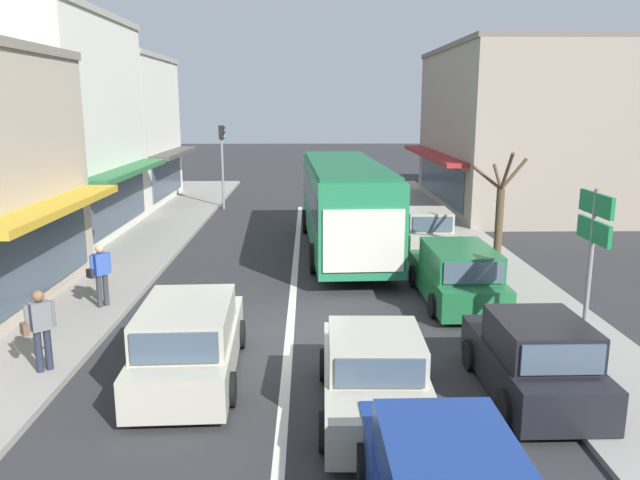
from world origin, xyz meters
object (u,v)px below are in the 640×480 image
(city_bus, at_px, (344,200))
(parked_wagon_kerb_second, at_px, (457,275))
(wagon_queue_far_back, at_px, (189,341))
(pedestrian_with_handbag_near, at_px, (40,326))
(parked_hatchback_kerb_front, at_px, (534,360))
(traffic_light_downstreet, at_px, (222,153))
(parked_hatchback_kerb_third, at_px, (426,232))
(directional_road_sign, at_px, (593,233))
(street_tree_right, at_px, (499,221))
(pedestrian_browsing_midblock, at_px, (101,272))
(sedan_behind_bus_near, at_px, (374,376))

(city_bus, distance_m, parked_wagon_kerb_second, 6.69)
(parked_wagon_kerb_second, bearing_deg, wagon_queue_far_back, -143.52)
(wagon_queue_far_back, xyz_separation_m, pedestrian_with_handbag_near, (-2.86, 0.04, 0.32))
(parked_hatchback_kerb_front, height_order, pedestrian_with_handbag_near, pedestrian_with_handbag_near)
(traffic_light_downstreet, bearing_deg, parked_hatchback_kerb_third, -47.45)
(parked_wagon_kerb_second, relative_size, traffic_light_downstreet, 1.08)
(city_bus, height_order, directional_road_sign, directional_road_sign)
(traffic_light_downstreet, relative_size, street_tree_right, 1.07)
(wagon_queue_far_back, xyz_separation_m, parked_hatchback_kerb_front, (6.40, -0.92, -0.04))
(wagon_queue_far_back, bearing_deg, directional_road_sign, 5.31)
(city_bus, distance_m, pedestrian_browsing_midblock, 9.40)
(directional_road_sign, bearing_deg, city_bus, 114.27)
(traffic_light_downstreet, xyz_separation_m, directional_road_sign, (10.06, -19.22, -0.15))
(city_bus, xyz_separation_m, wagon_queue_far_back, (-3.58, -10.67, -1.14))
(pedestrian_browsing_midblock, bearing_deg, city_bus, 45.39)
(parked_hatchback_kerb_third, xyz_separation_m, street_tree_right, (1.50, -3.61, 1.08))
(wagon_queue_far_back, xyz_separation_m, directional_road_sign, (8.06, 0.75, 1.96))
(city_bus, xyz_separation_m, pedestrian_with_handbag_near, (-6.44, -10.63, -0.81))
(sedan_behind_bus_near, height_order, traffic_light_downstreet, traffic_light_downstreet)
(wagon_queue_far_back, distance_m, parked_hatchback_kerb_third, 12.49)
(traffic_light_downstreet, height_order, pedestrian_with_handbag_near, traffic_light_downstreet)
(parked_hatchback_kerb_third, height_order, pedestrian_with_handbag_near, pedestrian_with_handbag_near)
(parked_hatchback_kerb_front, bearing_deg, directional_road_sign, 45.15)
(directional_road_sign, relative_size, pedestrian_with_handbag_near, 2.21)
(parked_hatchback_kerb_front, xyz_separation_m, pedestrian_browsing_midblock, (-9.39, 4.92, 0.36))
(wagon_queue_far_back, relative_size, parked_wagon_kerb_second, 1.01)
(sedan_behind_bus_near, bearing_deg, pedestrian_browsing_midblock, 139.72)
(city_bus, relative_size, pedestrian_with_handbag_near, 6.72)
(parked_wagon_kerb_second, bearing_deg, street_tree_right, 52.80)
(directional_road_sign, bearing_deg, parked_wagon_kerb_second, 114.31)
(city_bus, xyz_separation_m, parked_hatchback_kerb_third, (3.00, -0.05, -1.17))
(parked_hatchback_kerb_third, height_order, directional_road_sign, directional_road_sign)
(wagon_queue_far_back, xyz_separation_m, traffic_light_downstreet, (-2.01, 19.97, 2.11))
(city_bus, relative_size, directional_road_sign, 3.04)
(parked_hatchback_kerb_third, bearing_deg, parked_hatchback_kerb_front, -90.89)
(pedestrian_with_handbag_near, bearing_deg, parked_wagon_kerb_second, 26.77)
(parked_hatchback_kerb_front, distance_m, pedestrian_with_handbag_near, 9.31)
(directional_road_sign, bearing_deg, pedestrian_browsing_midblock, 163.59)
(traffic_light_downstreet, distance_m, pedestrian_browsing_midblock, 16.09)
(parked_hatchback_kerb_third, xyz_separation_m, traffic_light_downstreet, (-8.59, 9.35, 2.15))
(parked_hatchback_kerb_third, bearing_deg, parked_wagon_kerb_second, -92.76)
(city_bus, height_order, sedan_behind_bus_near, city_bus)
(parked_hatchback_kerb_front, distance_m, parked_hatchback_kerb_third, 11.53)
(sedan_behind_bus_near, relative_size, street_tree_right, 1.08)
(sedan_behind_bus_near, xyz_separation_m, directional_road_sign, (4.61, 2.20, 2.04))
(parked_hatchback_kerb_front, bearing_deg, parked_wagon_kerb_second, 91.10)
(street_tree_right, relative_size, pedestrian_with_handbag_near, 2.40)
(city_bus, bearing_deg, parked_wagon_kerb_second, -65.76)
(directional_road_sign, bearing_deg, parked_hatchback_kerb_third, 98.51)
(parked_hatchback_kerb_third, relative_size, pedestrian_browsing_midblock, 2.29)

